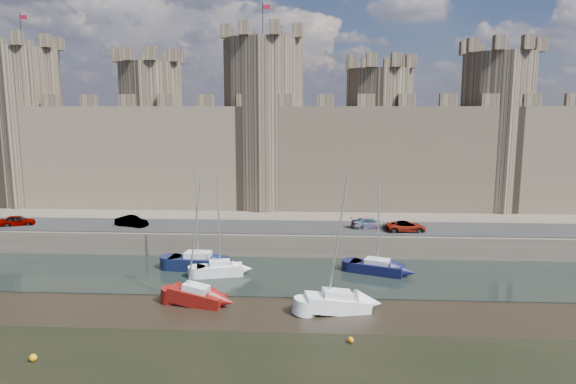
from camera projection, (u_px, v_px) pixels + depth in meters
name	position (u px, v px, depth m)	size (l,w,h in m)	color
water_channel	(220.00, 274.00, 50.50)	(160.00, 12.00, 0.08)	black
quay	(260.00, 199.00, 85.80)	(160.00, 60.00, 2.50)	#4C443A
road	(235.00, 226.00, 59.96)	(160.00, 7.00, 0.10)	black
castle	(245.00, 141.00, 72.36)	(108.50, 11.00, 29.00)	#42382B
car_0	(18.00, 221.00, 60.34)	(1.52, 3.77, 1.28)	gray
car_1	(132.00, 221.00, 59.91)	(1.38, 3.94, 1.30)	gray
car_2	(370.00, 223.00, 59.09)	(1.76, 4.33, 1.26)	gray
car_3	(406.00, 227.00, 57.38)	(2.06, 4.47, 1.24)	gray
sailboat_1	(198.00, 262.00, 51.79)	(5.90, 2.69, 11.50)	black
sailboat_2	(220.00, 269.00, 49.84)	(4.69, 2.71, 9.51)	silver
sailboat_3	(377.00, 267.00, 50.58)	(5.60, 3.78, 9.16)	black
sailboat_4	(196.00, 296.00, 42.57)	(4.90, 2.75, 10.81)	#680F0B
sailboat_5	(337.00, 302.00, 41.07)	(5.48, 3.02, 11.17)	white
buoy_1	(33.00, 358.00, 33.00)	(0.50, 0.50, 0.50)	orange
buoy_3	(351.00, 340.00, 35.60)	(0.44, 0.44, 0.44)	orange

